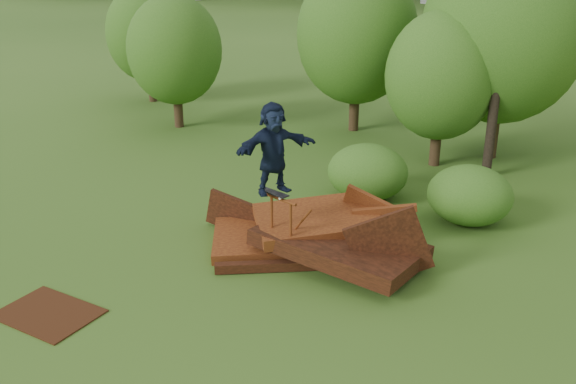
% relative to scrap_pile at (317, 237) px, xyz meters
% --- Properties ---
extents(ground, '(240.00, 240.00, 0.00)m').
position_rel_scrap_pile_xyz_m(ground, '(0.31, -2.52, -0.42)').
color(ground, '#2D5116').
rests_on(ground, ground).
extents(scrap_pile, '(5.70, 3.50, 1.89)m').
position_rel_scrap_pile_xyz_m(scrap_pile, '(0.00, 0.00, 0.00)').
color(scrap_pile, '#44190C').
rests_on(scrap_pile, ground).
extents(grind_rail, '(0.83, 0.40, 1.51)m').
position_rel_scrap_pile_xyz_m(grind_rail, '(-0.59, -0.69, 0.51)').
color(grind_rail, brown).
rests_on(grind_rail, ground).
extents(skateboard, '(0.76, 0.47, 0.08)m').
position_rel_scrap_pile_xyz_m(skateboard, '(-0.79, -0.61, 1.15)').
color(skateboard, black).
rests_on(skateboard, grind_rail).
extents(skater, '(1.59, 1.75, 1.94)m').
position_rel_scrap_pile_xyz_m(skater, '(-0.79, -0.61, 2.14)').
color(skater, black).
rests_on(skater, skateboard).
extents(flat_plate, '(1.99, 1.55, 0.03)m').
position_rel_scrap_pile_xyz_m(flat_plate, '(-3.87, -4.24, -0.40)').
color(flat_plate, '#3A1C0C').
rests_on(flat_plate, ground).
extents(tree_0, '(3.43, 3.43, 4.84)m').
position_rel_scrap_pile_xyz_m(tree_0, '(-8.31, 8.07, 2.44)').
color(tree_0, black).
rests_on(tree_0, ground).
extents(tree_1, '(4.27, 4.27, 5.94)m').
position_rel_scrap_pile_xyz_m(tree_1, '(-2.07, 10.05, 3.06)').
color(tree_1, black).
rests_on(tree_1, ground).
extents(tree_2, '(3.36, 3.36, 4.74)m').
position_rel_scrap_pile_xyz_m(tree_2, '(1.39, 7.15, 2.38)').
color(tree_2, black).
rests_on(tree_2, ground).
extents(tree_3, '(5.00, 5.00, 6.93)m').
position_rel_scrap_pile_xyz_m(tree_3, '(2.94, 8.60, 3.64)').
color(tree_3, black).
rests_on(tree_3, ground).
extents(tree_6, '(3.53, 3.53, 4.94)m').
position_rel_scrap_pile_xyz_m(tree_6, '(-11.52, 11.28, 2.48)').
color(tree_6, black).
rests_on(tree_6, ground).
extents(shrub_left, '(2.17, 2.00, 1.50)m').
position_rel_scrap_pile_xyz_m(shrub_left, '(0.16, 3.65, 0.33)').
color(shrub_left, '#245015').
rests_on(shrub_left, ground).
extents(shrub_right, '(2.07, 1.90, 1.47)m').
position_rel_scrap_pile_xyz_m(shrub_right, '(2.91, 2.97, 0.32)').
color(shrub_right, '#245015').
rests_on(shrub_right, ground).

